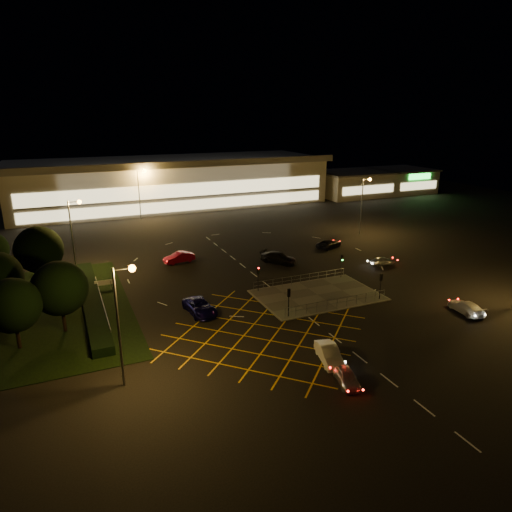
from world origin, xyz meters
name	(u,v)px	position (x,y,z in m)	size (l,w,h in m)	color
ground	(295,292)	(0.00, 0.00, 0.00)	(180.00, 180.00, 0.00)	black
pedestrian_island	(317,295)	(2.00, -2.00, 0.06)	(14.00, 9.00, 0.12)	#4C4944
grass_verge	(44,312)	(-28.00, 6.00, 0.04)	(18.00, 30.00, 0.08)	black
hedge	(92,301)	(-23.00, 6.00, 0.50)	(2.00, 26.00, 1.00)	black
supermarket	(171,181)	(0.00, 61.95, 5.31)	(72.00, 26.50, 10.50)	beige
retail_unit_a	(352,183)	(46.00, 53.97, 3.21)	(18.80, 14.80, 6.35)	beige
retail_unit_b	(401,180)	(62.00, 53.96, 3.22)	(14.80, 14.80, 6.35)	beige
streetlight_sw	(123,309)	(-21.56, -12.00, 6.56)	(1.78, 0.56, 10.03)	slate
streetlight_nw	(74,226)	(-23.56, 18.00, 6.56)	(1.78, 0.56, 10.03)	slate
streetlight_ne	(364,198)	(24.44, 20.00, 6.56)	(1.78, 0.56, 10.03)	slate
streetlight_far_left	(141,187)	(-9.56, 48.00, 6.56)	(1.78, 0.56, 10.03)	slate
streetlight_far_right	(309,175)	(30.44, 50.00, 6.56)	(1.78, 0.56, 10.03)	slate
signal_sw	(289,297)	(-4.00, -5.99, 2.37)	(0.28, 0.30, 3.15)	black
signal_se	(381,281)	(8.00, -5.99, 2.37)	(0.28, 0.30, 3.15)	black
signal_nw	(258,273)	(-4.00, 1.99, 2.37)	(0.28, 0.30, 3.15)	black
signal_ne	(342,261)	(8.00, 1.99, 2.37)	(0.28, 0.30, 3.15)	black
tree_a	(13,306)	(-30.00, -2.00, 4.33)	(5.04, 5.04, 6.86)	black
tree_c	(39,250)	(-28.00, 14.00, 4.95)	(5.76, 5.76, 7.84)	black
tree_e	(60,288)	(-26.00, 0.00, 4.64)	(5.40, 5.40, 7.35)	black
car_near_silver	(346,376)	(-5.48, -18.95, 0.63)	(1.48, 3.68, 1.25)	silver
car_queue_white	(329,354)	(-4.93, -15.50, 0.72)	(1.53, 4.39, 1.45)	silver
car_left_blue	(200,307)	(-12.37, -1.23, 0.74)	(2.47, 5.35, 1.49)	#0E0D4E
car_far_dkgrey	(279,258)	(3.26, 11.06, 0.78)	(2.19, 5.38, 1.56)	black
car_right_silver	(383,261)	(16.53, 4.20, 0.62)	(1.46, 3.64, 1.24)	#B9BBC1
car_circ_red	(179,257)	(-9.96, 17.08, 0.75)	(1.58, 4.53, 1.49)	maroon
car_east_grey	(329,244)	(14.29, 14.88, 0.67)	(2.21, 4.79, 1.33)	black
car_approach_white	(466,307)	(14.37, -12.72, 0.66)	(1.85, 4.55, 1.32)	silver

